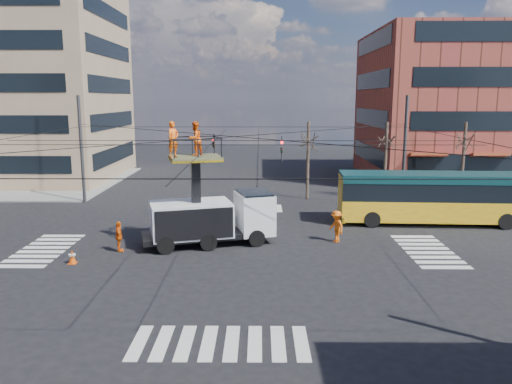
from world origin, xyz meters
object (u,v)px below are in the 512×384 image
at_px(utility_truck, 211,205).
at_px(city_bus, 439,197).
at_px(traffic_cone, 72,257).
at_px(worker_ground, 119,237).
at_px(flagger, 336,226).

xyz_separation_m(utility_truck, city_bus, (13.81, 4.49, -0.40)).
relative_size(city_bus, traffic_cone, 18.56).
relative_size(worker_ground, flagger, 0.91).
height_order(utility_truck, worker_ground, utility_truck).
distance_m(utility_truck, worker_ground, 5.02).
bearing_deg(flagger, city_bus, 94.41).
bearing_deg(traffic_cone, utility_truck, 27.94).
xyz_separation_m(city_bus, worker_ground, (-18.42, -5.97, -0.93)).
bearing_deg(worker_ground, utility_truck, -93.18).
bearing_deg(traffic_cone, flagger, 15.88).
height_order(utility_truck, flagger, utility_truck).
distance_m(city_bus, traffic_cone, 21.69).
height_order(traffic_cone, worker_ground, worker_ground).
relative_size(traffic_cone, worker_ground, 0.42).
distance_m(utility_truck, city_bus, 14.53).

